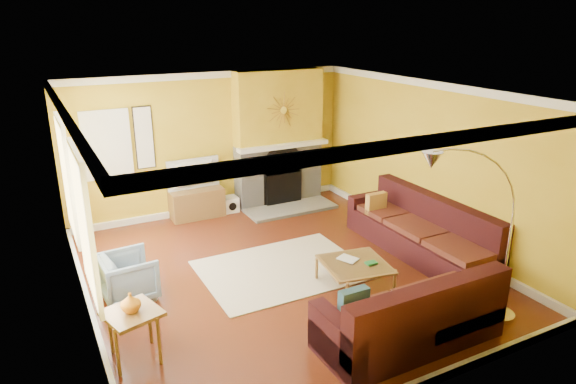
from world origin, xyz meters
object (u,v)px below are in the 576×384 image
arc_lamp (472,243)px  armchair (128,277)px  sectional_sofa (376,252)px  media_console (197,203)px  side_table (134,335)px  coffee_table (355,274)px

arc_lamp → armchair: bearing=142.3°
sectional_sofa → armchair: 3.46m
media_console → armchair: bearing=-125.4°
armchair → side_table: bearing=167.2°
armchair → arc_lamp: size_ratio=0.30×
media_console → side_table: bearing=-117.0°
side_table → arc_lamp: size_ratio=0.26×
sectional_sofa → side_table: size_ratio=6.09×
arc_lamp → side_table: bearing=160.7°
media_console → side_table: 4.35m
sectional_sofa → coffee_table: sectional_sofa is taller
sectional_sofa → coffee_table: bearing=178.8°
media_console → armchair: 3.04m
armchair → sectional_sofa: bearing=-113.4°
sectional_sofa → coffee_table: 0.44m
side_table → arc_lamp: (3.67, -1.28, 0.87)m
coffee_table → media_console: size_ratio=0.88×
coffee_table → media_console: bearing=107.9°
side_table → arc_lamp: 3.98m
coffee_table → side_table: size_ratio=1.46×
media_console → sectional_sofa: bearing=-67.4°
sectional_sofa → media_console: 3.92m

